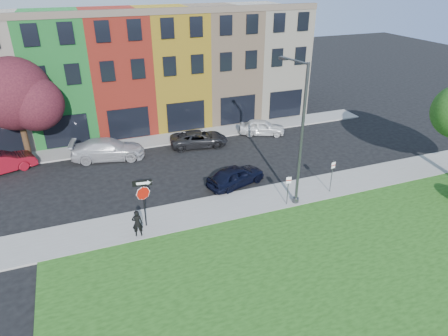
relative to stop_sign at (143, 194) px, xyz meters
name	(u,v)px	position (x,y,z in m)	size (l,w,h in m)	color
ground	(266,230)	(6.27, -2.70, -2.21)	(120.00, 120.00, 0.00)	black
sidewalk_near	(273,197)	(8.27, 0.30, -2.15)	(40.00, 3.00, 0.12)	gray
sidewalk_far	(157,141)	(3.27, 12.30, -2.15)	(40.00, 2.40, 0.12)	gray
rowhouse_block	(144,67)	(3.77, 18.48, 2.78)	(30.00, 10.12, 10.00)	beige
stop_sign	(143,194)	(0.00, 0.00, 0.00)	(1.04, 0.20, 2.93)	black
man	(137,223)	(-0.58, -0.78, -1.29)	(0.64, 0.47, 1.60)	black
sedan_near	(236,176)	(6.67, 2.79, -1.50)	(4.48, 2.86, 1.42)	black
parked_car_red	(0,163)	(-8.41, 10.56, -1.45)	(4.93, 3.07, 1.53)	maroon
parked_car_silver	(108,149)	(-0.92, 10.19, -1.42)	(5.82, 3.25, 1.60)	#A4A4A8
parked_car_dark	(199,139)	(6.38, 10.02, -1.56)	(4.97, 2.79, 1.31)	black
parked_car_white	(262,127)	(12.37, 10.54, -1.53)	(4.30, 3.07, 1.36)	silver
street_lamp	(299,136)	(9.21, -0.61, 2.28)	(0.76, 2.56, 8.68)	#47494C
parking_sign_a	(288,187)	(8.62, -0.81, -0.85)	(0.32, 0.11, 1.97)	#47494C
parking_sign_b	(332,173)	(12.03, -0.44, -0.70)	(0.32, 0.11, 2.24)	#47494C
tree_purple	(16,95)	(-6.57, 12.32, 2.85)	(6.29, 5.50, 7.70)	#321E10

